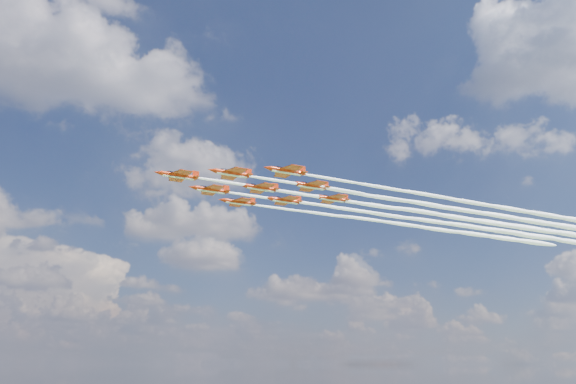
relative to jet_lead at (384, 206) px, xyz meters
name	(u,v)px	position (x,y,z in m)	size (l,w,h in m)	color
jet_lead	(384,206)	(0.00, 0.00, 0.00)	(129.56, 24.50, 2.79)	#B02609
jet_row2_port	(431,205)	(12.01, -5.80, 0.00)	(129.56, 24.50, 2.79)	#B02609
jet_row2_starb	(398,217)	(9.74, 9.10, 0.00)	(129.56, 24.50, 2.79)	#B02609
jet_row3_port	(478,203)	(24.01, -11.61, 0.00)	(129.56, 24.50, 2.79)	#B02609
jet_row3_centre	(442,215)	(21.75, 3.30, 0.00)	(129.56, 24.50, 2.79)	#B02609
jet_row3_starb	(411,225)	(19.48, 18.21, 0.00)	(129.56, 24.50, 2.79)	#B02609
jet_row4_port	(486,214)	(33.75, -2.50, 0.00)	(129.56, 24.50, 2.79)	#B02609
jet_row4_starb	(452,224)	(31.49, 12.41, 0.00)	(129.56, 24.50, 2.79)	#B02609
jet_tail	(494,223)	(43.49, 6.60, 0.00)	(129.56, 24.50, 2.79)	#B02609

